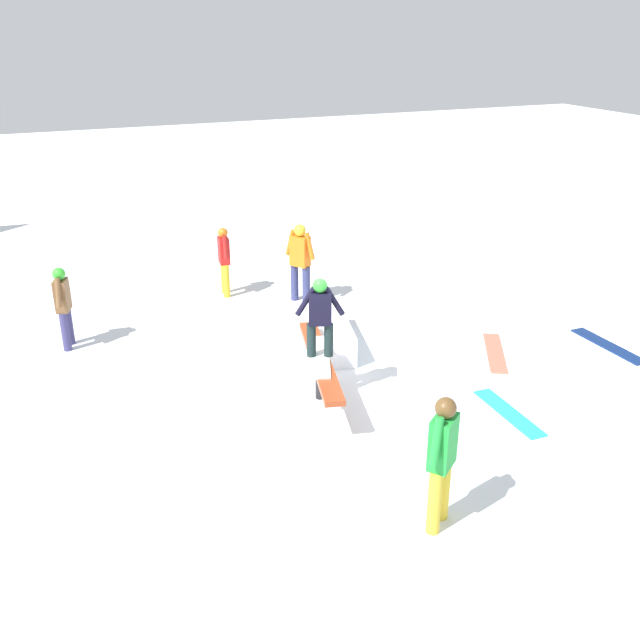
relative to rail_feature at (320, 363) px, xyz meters
name	(u,v)px	position (x,y,z in m)	size (l,w,h in m)	color
ground_plane	(320,398)	(0.00, 0.00, -0.58)	(60.00, 60.00, 0.00)	white
rail_feature	(320,363)	(0.00, 0.00, 0.00)	(2.65, 0.92, 0.68)	black
snow_kicker_ramp	(304,335)	(-1.71, 0.43, -0.33)	(1.80, 1.50, 0.51)	white
main_rider_on_rail	(320,320)	(0.00, 0.00, 0.69)	(1.40, 0.77, 1.23)	silver
bystander_brown	(63,303)	(-3.35, -3.33, 0.23)	(0.63, 0.30, 1.45)	#3B3769
bystander_green	(442,456)	(3.20, 0.09, 0.34)	(0.48, 0.57, 1.63)	gold
bystander_red	(224,258)	(-4.74, -0.12, 0.22)	(0.59, 0.23, 1.43)	gold
bystander_orange	(300,259)	(-3.81, 1.17, 0.31)	(0.63, 0.46, 1.60)	navy
loose_snowboard_navy	(608,346)	(0.27, 5.35, -0.57)	(1.56, 0.28, 0.02)	navy
loose_snowboard_coral	(495,353)	(-0.26, 3.36, -0.57)	(1.55, 0.28, 0.02)	#EE6C53
loose_snowboard_cyan	(509,413)	(1.49, 2.35, -0.57)	(1.43, 0.28, 0.02)	#27B6C7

